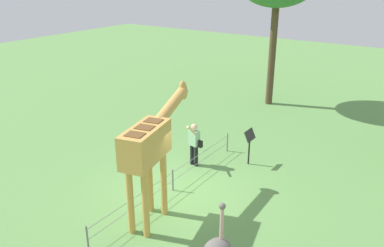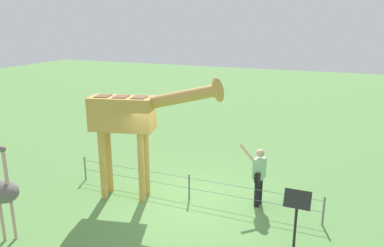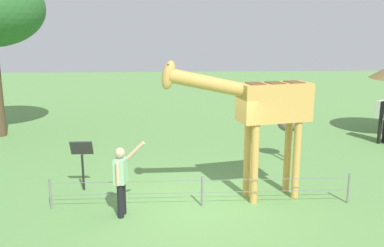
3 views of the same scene
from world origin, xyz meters
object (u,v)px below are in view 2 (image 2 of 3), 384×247
at_px(giraffe, 132,119).
at_px(info_sign, 297,207).
at_px(visitor, 259,174).
at_px(ostrich, 4,192).

xyz_separation_m(giraffe, info_sign, (4.45, -0.76, -1.30)).
bearing_deg(info_sign, visitor, 126.65).
height_order(visitor, info_sign, visitor).
height_order(giraffe, ostrich, giraffe).
xyz_separation_m(ostrich, info_sign, (5.94, 2.20, -0.23)).
bearing_deg(ostrich, giraffe, 63.29).
bearing_deg(info_sign, ostrich, -159.69).
relative_size(giraffe, info_sign, 2.75).
bearing_deg(giraffe, visitor, 13.96).
xyz_separation_m(visitor, info_sign, (1.17, -1.57, 0.05)).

